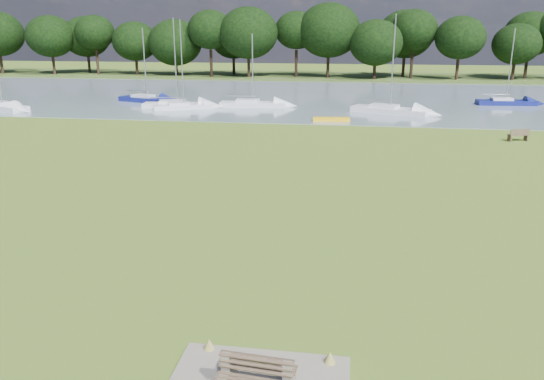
# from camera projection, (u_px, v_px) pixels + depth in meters

# --- Properties ---
(ground) EXTENTS (220.00, 220.00, 0.00)m
(ground) POSITION_uv_depth(u_px,v_px,m) (309.00, 204.00, 25.38)
(ground) COLOR olive
(river) EXTENTS (220.00, 40.00, 0.10)m
(river) POSITION_uv_depth(u_px,v_px,m) (339.00, 98.00, 65.11)
(river) COLOR gray
(river) RESTS_ON ground
(far_bank) EXTENTS (220.00, 20.00, 0.40)m
(far_bank) POSITION_uv_depth(u_px,v_px,m) (345.00, 77.00, 93.48)
(far_bank) COLOR #4C6626
(far_bank) RESTS_ON ground
(bench_pair) EXTENTS (1.80, 1.15, 0.93)m
(bench_pair) POSITION_uv_depth(u_px,v_px,m) (257.00, 375.00, 12.00)
(bench_pair) COLOR gray
(bench_pair) RESTS_ON concrete_pad
(riverbank_bench) EXTENTS (1.60, 0.90, 0.95)m
(riverbank_bench) POSITION_uv_depth(u_px,v_px,m) (519.00, 135.00, 39.49)
(riverbank_bench) COLOR brown
(riverbank_bench) RESTS_ON ground
(kayak) EXTENTS (3.38, 1.04, 0.33)m
(kayak) POSITION_uv_depth(u_px,v_px,m) (331.00, 119.00, 48.03)
(kayak) COLOR yellow
(kayak) RESTS_ON river
(tree_line) EXTENTS (145.92, 9.50, 11.50)m
(tree_line) POSITION_uv_depth(u_px,v_px,m) (353.00, 37.00, 87.53)
(tree_line) COLOR black
(tree_line) RESTS_ON far_bank
(sailboat_0) EXTENTS (7.91, 4.92, 9.38)m
(sailboat_0) POSITION_uv_depth(u_px,v_px,m) (389.00, 108.00, 52.62)
(sailboat_0) COLOR silver
(sailboat_0) RESTS_ON river
(sailboat_2) EXTENTS (7.19, 4.10, 8.16)m
(sailboat_2) POSITION_uv_depth(u_px,v_px,m) (146.00, 98.00, 60.68)
(sailboat_2) COLOR navy
(sailboat_2) RESTS_ON river
(sailboat_3) EXTENTS (7.15, 2.41, 7.56)m
(sailboat_3) POSITION_uv_depth(u_px,v_px,m) (252.00, 103.00, 56.83)
(sailboat_3) COLOR silver
(sailboat_3) RESTS_ON river
(sailboat_5) EXTENTS (6.34, 2.22, 8.12)m
(sailboat_5) POSITION_uv_depth(u_px,v_px,m) (505.00, 101.00, 58.35)
(sailboat_5) COLOR navy
(sailboat_5) RESTS_ON river
(sailboat_6) EXTENTS (6.34, 3.87, 8.98)m
(sailboat_6) POSITION_uv_depth(u_px,v_px,m) (183.00, 105.00, 55.29)
(sailboat_6) COLOR silver
(sailboat_6) RESTS_ON river
(sailboat_7) EXTENTS (7.42, 2.82, 9.14)m
(sailboat_7) POSITION_uv_depth(u_px,v_px,m) (177.00, 103.00, 56.38)
(sailboat_7) COLOR silver
(sailboat_7) RESTS_ON river
(sailboat_8) EXTENTS (6.93, 4.56, 9.51)m
(sailboat_8) POSITION_uv_depth(u_px,v_px,m) (2.00, 105.00, 54.88)
(sailboat_8) COLOR silver
(sailboat_8) RESTS_ON river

